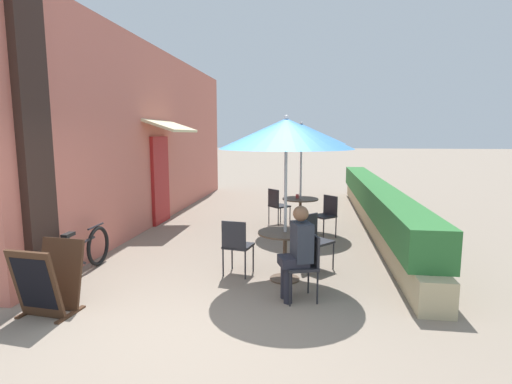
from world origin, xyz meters
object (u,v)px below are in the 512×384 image
object	(u,v)px
cafe_chair_near_left	(306,261)
coffee_cup_mid	(297,196)
cafe_chair_mid_right	(327,213)
bicycle_leaning	(80,254)
seated_patron_near_left	(298,249)
cafe_chair_near_right	(314,237)
cafe_chair_near_back	(236,243)
menu_board	(49,279)
patio_table_near	(285,245)
cafe_chair_mid_left	(277,204)
patio_umbrella_near	(286,134)
patio_umbrella_mid	(301,134)
coffee_cup_near	(292,228)
patio_table_mid	(300,207)

from	to	relation	value
cafe_chair_near_left	coffee_cup_mid	world-z (taller)	cafe_chair_near_left
cafe_chair_near_left	cafe_chair_mid_right	world-z (taller)	same
bicycle_leaning	seated_patron_near_left	bearing A→B (deg)	-8.29
cafe_chair_near_right	cafe_chair_near_back	world-z (taller)	same
menu_board	cafe_chair_near_right	bearing A→B (deg)	40.05
cafe_chair_near_left	cafe_chair_mid_right	bearing A→B (deg)	-25.60
patio_table_near	cafe_chair_mid_left	distance (m)	3.65
cafe_chair_near_left	seated_patron_near_left	distance (m)	0.20
patio_umbrella_near	patio_umbrella_mid	xyz separation A→B (m)	(0.12, 3.14, 0.00)
patio_umbrella_near	bicycle_leaning	size ratio (longest dim) A/B	1.43
cafe_chair_mid_left	menu_board	bearing A→B (deg)	-67.60
patio_umbrella_near	seated_patron_near_left	xyz separation A→B (m)	(0.21, -0.71, -1.47)
patio_table_near	seated_patron_near_left	distance (m)	0.76
cafe_chair_near_left	bicycle_leaning	bearing A→B (deg)	64.42
seated_patron_near_left	coffee_cup_mid	xyz separation A→B (m)	(-0.16, 3.88, 0.09)
seated_patron_near_left	patio_umbrella_mid	world-z (taller)	patio_umbrella_mid
cafe_chair_near_right	coffee_cup_near	world-z (taller)	cafe_chair_near_right
cafe_chair_near_back	cafe_chair_near_left	bearing A→B (deg)	-24.11
cafe_chair_mid_right	bicycle_leaning	size ratio (longest dim) A/B	0.52
cafe_chair_near_left	coffee_cup_near	distance (m)	0.84
patio_table_mid	patio_umbrella_mid	bearing A→B (deg)	0.00
cafe_chair_near_left	bicycle_leaning	size ratio (longest dim) A/B	0.52
patio_table_near	menu_board	distance (m)	3.13
cafe_chair_mid_left	bicycle_leaning	distance (m)	4.73
seated_patron_near_left	cafe_chair_mid_left	xyz separation A→B (m)	(-0.65, 4.33, -0.17)
patio_table_mid	menu_board	size ratio (longest dim) A/B	0.93
cafe_chair_mid_right	cafe_chair_near_back	bearing A→B (deg)	107.40
cafe_chair_mid_left	cafe_chair_mid_right	bearing A→B (deg)	5.89
cafe_chair_mid_right	coffee_cup_mid	size ratio (longest dim) A/B	9.67
patio_table_near	patio_umbrella_near	distance (m)	1.62
patio_umbrella_near	cafe_chair_mid_right	distance (m)	3.20
cafe_chair_near_left	cafe_chair_near_back	size ratio (longest dim) A/B	1.00
cafe_chair_mid_left	coffee_cup_mid	world-z (taller)	cafe_chair_mid_left
cafe_chair_near_back	patio_umbrella_mid	world-z (taller)	patio_umbrella_mid
cafe_chair_mid_right	cafe_chair_near_right	bearing A→B (deg)	128.97
cafe_chair_near_right	cafe_chair_mid_left	world-z (taller)	same
cafe_chair_near_right	coffee_cup_mid	size ratio (longest dim) A/B	9.67
patio_table_near	coffee_cup_mid	distance (m)	3.18
cafe_chair_near_left	cafe_chair_mid_right	xyz separation A→B (m)	(0.38, 3.33, 0.00)
patio_table_mid	cafe_chair_mid_right	bearing A→B (deg)	-40.44
cafe_chair_near_right	menu_board	xyz separation A→B (m)	(-3.16, -2.14, -0.09)
cafe_chair_near_right	cafe_chair_mid_left	xyz separation A→B (m)	(-0.87, 3.01, 0.00)
patio_umbrella_near	bicycle_leaning	world-z (taller)	patio_umbrella_near
seated_patron_near_left	bicycle_leaning	size ratio (longest dim) A/B	0.74
coffee_cup_near	bicycle_leaning	xyz separation A→B (m)	(-3.19, -0.39, -0.43)
coffee_cup_near	menu_board	distance (m)	3.28
coffee_cup_near	patio_table_mid	world-z (taller)	coffee_cup_near
coffee_cup_near	menu_board	size ratio (longest dim) A/B	0.10
cafe_chair_mid_right	coffee_cup_mid	bearing A→B (deg)	7.66
patio_table_near	cafe_chair_mid_right	xyz separation A→B (m)	(0.69, 2.66, -0.02)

